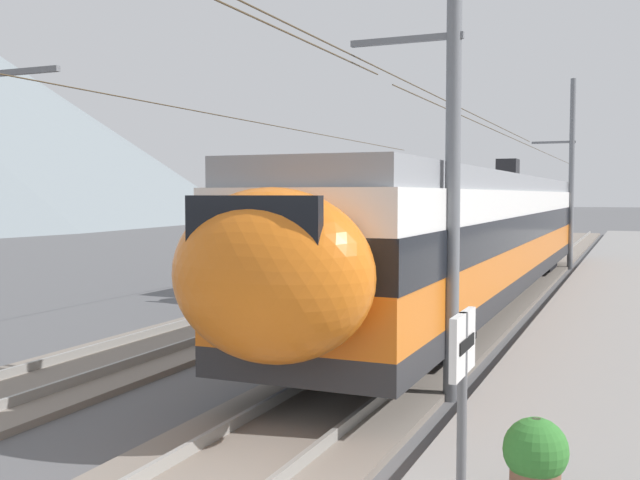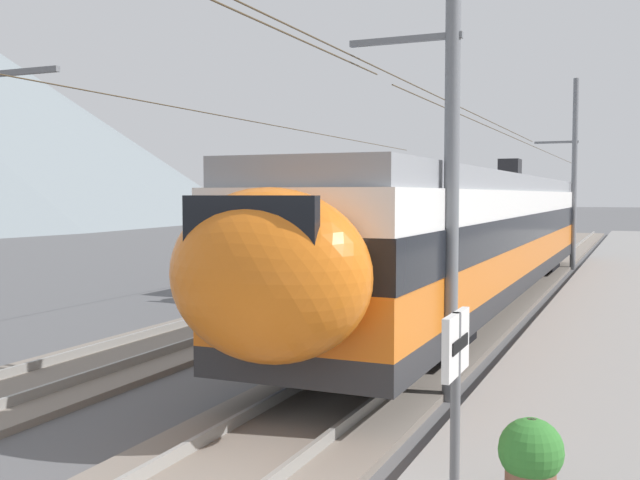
{
  "view_description": "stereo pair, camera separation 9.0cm",
  "coord_description": "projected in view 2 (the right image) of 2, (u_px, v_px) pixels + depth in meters",
  "views": [
    {
      "loc": [
        -5.09,
        -3.16,
        3.31
      ],
      "look_at": [
        8.98,
        2.84,
        2.37
      ],
      "focal_mm": 41.83,
      "sensor_mm": 36.0,
      "label": 1
    },
    {
      "loc": [
        -5.06,
        -3.25,
        3.31
      ],
      "look_at": [
        8.98,
        2.84,
        2.37
      ],
      "focal_mm": 41.83,
      "sensor_mm": 36.0,
      "label": 2
    }
  ],
  "objects": [
    {
      "name": "train_far_track",
      "position": [
        412.0,
        219.0,
        32.98
      ],
      "size": [
        24.93,
        2.85,
        4.27
      ],
      "color": "#2D2D30",
      "rests_on": "track_far"
    },
    {
      "name": "platform_sign",
      "position": [
        456.0,
        379.0,
        5.95
      ],
      "size": [
        0.7,
        0.08,
        2.03
      ],
      "color": "#59595B",
      "rests_on": "platform_slab"
    },
    {
      "name": "train_near_platform",
      "position": [
        483.0,
        231.0,
        22.05
      ],
      "size": [
        29.06,
        3.03,
        4.27
      ],
      "color": "#2D2D30",
      "rests_on": "track_near"
    },
    {
      "name": "catenary_mast_east",
      "position": [
        572.0,
        172.0,
        32.56
      ],
      "size": [
        41.95,
        1.86,
        8.34
      ],
      "color": "slate",
      "rests_on": "ground"
    },
    {
      "name": "catenary_mast_mid",
      "position": [
        445.0,
        154.0,
        11.75
      ],
      "size": [
        41.95,
        1.86,
        7.55
      ],
      "color": "slate",
      "rests_on": "ground"
    },
    {
      "name": "potted_plant_by_shelter",
      "position": [
        531.0,
        456.0,
        7.18
      ],
      "size": [
        0.63,
        0.63,
        0.82
      ],
      "color": "brown",
      "rests_on": "platform_slab"
    }
  ]
}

